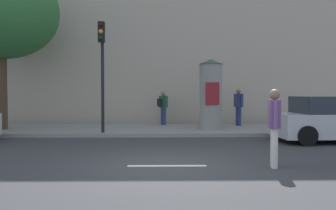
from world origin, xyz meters
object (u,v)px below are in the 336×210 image
Objects in this scene: traffic_light at (102,58)px; pedestrian_in_light_jacket at (239,104)px; pedestrian_near_pole at (163,105)px; poster_column at (211,94)px; pedestrian_tallest at (274,122)px; pedestrian_in_dark_shirt at (205,106)px; street_tree at (2,11)px.

traffic_light is 6.64m from pedestrian_in_light_jacket.
traffic_light reaches higher than pedestrian_in_light_jacket.
poster_column is at bearing -46.30° from pedestrian_near_pole.
traffic_light reaches higher than pedestrian_tallest.
pedestrian_in_light_jacket reaches higher than pedestrian_near_pole.
pedestrian_in_dark_shirt reaches higher than pedestrian_near_pole.
traffic_light reaches higher than pedestrian_near_pole.
poster_column is at bearing -87.42° from pedestrian_in_dark_shirt.
poster_column is at bearing -133.12° from pedestrian_in_light_jacket.
street_tree reaches higher than pedestrian_in_dark_shirt.
street_tree is 10.87m from pedestrian_in_light_jacket.
pedestrian_in_dark_shirt is 0.94× the size of pedestrian_in_light_jacket.
pedestrian_tallest is at bearing -48.83° from traffic_light.
traffic_light is 2.61× the size of pedestrian_near_pole.
pedestrian_tallest is at bearing -36.79° from street_tree.
poster_column is 2.89m from pedestrian_near_pole.
poster_column is 6.65m from pedestrian_tallest.
pedestrian_in_dark_shirt is (-0.57, 8.07, 0.06)m from pedestrian_tallest.
pedestrian_near_pole is at bearing 172.58° from pedestrian_in_light_jacket.
pedestrian_in_dark_shirt is (-0.07, 1.47, -0.53)m from poster_column.
pedestrian_in_light_jacket is (10.07, 1.43, -3.84)m from street_tree.
traffic_light reaches higher than pedestrian_in_dark_shirt.
pedestrian_in_light_jacket is (1.00, 8.21, 0.12)m from pedestrian_tallest.
pedestrian_in_light_jacket reaches higher than pedestrian_in_dark_shirt.
street_tree reaches higher than pedestrian_tallest.
pedestrian_in_light_jacket is (5.76, 2.78, -1.80)m from traffic_light.
poster_column is at bearing 94.33° from pedestrian_tallest.
traffic_light is 4.96m from street_tree.
street_tree reaches higher than traffic_light.
street_tree is at bearing 178.84° from poster_column.
pedestrian_near_pole is (-1.90, 0.59, 0.01)m from pedestrian_in_dark_shirt.
street_tree reaches higher than poster_column.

